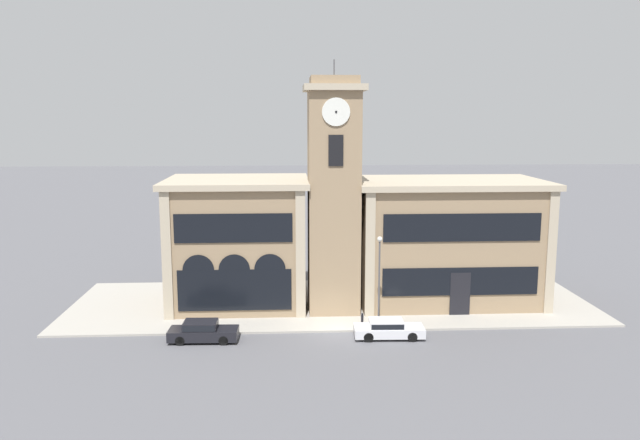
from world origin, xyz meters
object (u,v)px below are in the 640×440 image
object	(u,v)px
parked_car_near	(202,331)
parked_car_mid	(388,328)
street_lamp	(379,269)
bollard	(362,320)

from	to	relation	value
parked_car_near	parked_car_mid	distance (m)	12.40
parked_car_mid	street_lamp	bearing A→B (deg)	103.63
street_lamp	parked_car_near	bearing A→B (deg)	-171.43
parked_car_mid	street_lamp	world-z (taller)	street_lamp
parked_car_near	bollard	size ratio (longest dim) A/B	4.34
parked_car_near	bollard	distance (m)	10.99
street_lamp	parked_car_mid	bearing A→B (deg)	-78.24
parked_car_near	street_lamp	xyz separation A→B (m)	(12.02, 1.81, 3.60)
parked_car_mid	bollard	distance (m)	2.30
street_lamp	bollard	bearing A→B (deg)	-175.24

